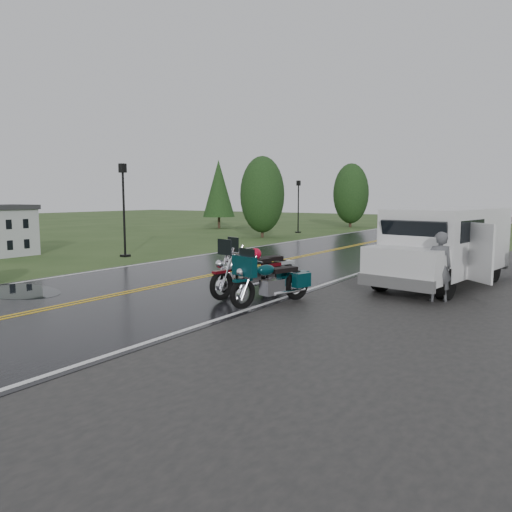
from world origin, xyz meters
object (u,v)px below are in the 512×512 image
Objects in this scene: motorcycle_silver at (230,269)px; lamp_post_near_left at (124,210)px; motorcycle_red at (221,273)px; motorcycle_teal at (243,282)px; lamp_post_far_left at (298,207)px; house_left at (2,179)px; person_at_van at (439,268)px; van_white at (382,250)px.

lamp_post_near_left reaches higher than motorcycle_silver.
motorcycle_red is 10.48m from lamp_post_near_left.
lamp_post_near_left is (-10.07, 5.50, 1.30)m from motorcycle_teal.
lamp_post_far_left is at bearing 133.12° from motorcycle_silver.
house_left is 3.51× the size of motorcycle_silver.
house_left is at bearing -174.60° from motorcycle_teal.
lamp_post_far_left reaches higher than person_at_van.
house_left is 16.64m from van_white.
lamp_post_near_left is at bearing -41.47° from person_at_van.
lamp_post_near_left reaches higher than motorcycle_red.
motorcycle_silver is at bearing 153.17° from motorcycle_teal.
motorcycle_red is 5.23m from person_at_van.
motorcycle_red reaches higher than motorcycle_silver.
lamp_post_far_left is at bearing 132.85° from motorcycle_teal.
motorcycle_red is at bearing 1.38° from person_at_van.
person_at_van is 13.66m from lamp_post_near_left.
lamp_post_far_left is at bearing 123.02° from motorcycle_red.
van_white is 3.39× the size of person_at_van.
lamp_post_far_left reaches higher than van_white.
motorcycle_silver is 0.42× the size of van_white.
motorcycle_teal is 1.35× the size of person_at_van.
motorcycle_teal is 4.79m from person_at_van.
house_left is at bearing 178.29° from motorcycle_red.
house_left is 3.50× the size of motorcycle_red.
motorcycle_red reaches higher than motorcycle_teal.
motorcycle_silver is 22.84m from lamp_post_far_left.
motorcycle_silver is at bearing -65.23° from lamp_post_far_left.
house_left is 19.43m from lamp_post_far_left.
motorcycle_silver is (-1.24, 1.17, 0.04)m from motorcycle_teal.
motorcycle_silver reaches higher than motorcycle_teal.
house_left is 14.22m from motorcycle_red.
house_left reaches higher than motorcycle_silver.
lamp_post_far_left is (-10.80, 21.89, 1.17)m from motorcycle_teal.
lamp_post_near_left is at bearing 159.44° from motorcycle_red.
lamp_post_near_left is (-9.11, 5.03, 1.26)m from motorcycle_red.
motorcycle_red is at bearing -10.07° from house_left.
motorcycle_silver is 1.44× the size of person_at_van.
motorcycle_silver is (-0.27, 0.70, -0.00)m from motorcycle_red.
house_left is at bearing -31.03° from person_at_van.
lamp_post_far_left is (-9.83, 21.42, 1.12)m from motorcycle_red.
motorcycle_silver is at bearing -7.37° from house_left.
motorcycle_silver is at bearing 119.80° from motorcycle_red.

